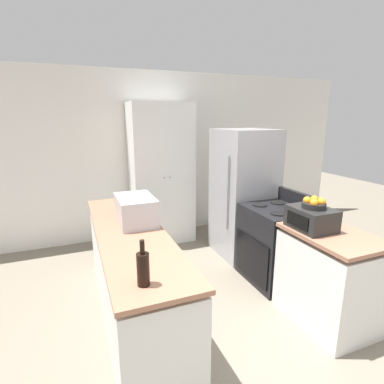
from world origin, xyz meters
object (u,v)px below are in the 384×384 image
Objects in this scene: toaster_oven at (311,218)px; pantry_cabinet at (161,174)px; fruit_bowl at (314,204)px; microwave at (136,210)px; wine_bottle at (143,268)px; stove at (275,244)px; refrigerator at (243,193)px.

pantry_cabinet is at bearing 107.88° from toaster_oven.
fruit_bowl is (0.76, -2.35, 0.08)m from pantry_cabinet.
microwave is at bearing 152.33° from toaster_oven.
wine_bottle is 1.70m from toaster_oven.
stove is (0.89, -1.69, -0.61)m from pantry_cabinet.
microwave is at bearing 175.63° from stove.
microwave reaches higher than toaster_oven.
stove is 3.54× the size of wine_bottle.
microwave is 1.15m from wine_bottle.
pantry_cabinet is at bearing 71.53° from wine_bottle.
toaster_oven reaches higher than stove.
refrigerator is 5.89× the size of wine_bottle.
stove is 0.86m from toaster_oven.
toaster_oven is at bearing 122.17° from fruit_bowl.
wine_bottle reaches higher than stove.
toaster_oven is (1.66, 0.37, -0.01)m from wine_bottle.
refrigerator is at bearing 83.96° from fruit_bowl.
fruit_bowl is at bearing -57.83° from toaster_oven.
refrigerator reaches higher than stove.
pantry_cabinet is 1.73m from microwave.
stove is 2.06× the size of microwave.
stove is at bearing 78.41° from toaster_oven.
microwave is at bearing -114.47° from pantry_cabinet.
refrigerator reaches higher than fruit_bowl.
fruit_bowl is (-0.15, -1.46, 0.26)m from refrigerator.
fruit_bowl is at bearing 12.15° from wine_bottle.
pantry_cabinet is 2.01× the size of stove.
wine_bottle reaches higher than toaster_oven.
refrigerator is at bearing 88.14° from stove.
wine_bottle is at bearing -108.47° from pantry_cabinet.
refrigerator is (0.03, 0.80, 0.42)m from stove.
refrigerator is 4.49× the size of toaster_oven.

